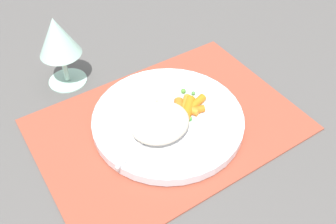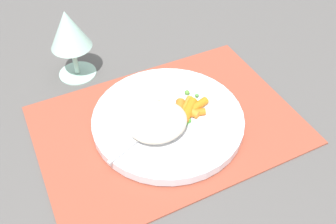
{
  "view_description": "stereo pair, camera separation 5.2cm",
  "coord_description": "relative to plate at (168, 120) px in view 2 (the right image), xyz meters",
  "views": [
    {
      "loc": [
        -0.24,
        -0.37,
        0.47
      ],
      "look_at": [
        0.0,
        0.0,
        0.03
      ],
      "focal_mm": 39.25,
      "sensor_mm": 36.0,
      "label": 1
    },
    {
      "loc": [
        -0.19,
        -0.39,
        0.47
      ],
      "look_at": [
        0.0,
        0.0,
        0.03
      ],
      "focal_mm": 39.25,
      "sensor_mm": 36.0,
      "label": 2
    }
  ],
  "objects": [
    {
      "name": "placemat",
      "position": [
        0.0,
        0.0,
        -0.01
      ],
      "size": [
        0.44,
        0.31,
        0.01
      ],
      "primitive_type": "cube",
      "color": "#9E4733",
      "rests_on": "ground_plane"
    },
    {
      "name": "rice_mound",
      "position": [
        -0.03,
        -0.02,
        0.03
      ],
      "size": [
        0.1,
        0.09,
        0.04
      ],
      "primitive_type": "ellipsoid",
      "color": "beige",
      "rests_on": "plate"
    },
    {
      "name": "ground_plane",
      "position": [
        0.0,
        0.0,
        -0.01
      ],
      "size": [
        2.4,
        2.4,
        0.0
      ],
      "primitive_type": "plane",
      "color": "#565451"
    },
    {
      "name": "pea_scatter",
      "position": [
        0.03,
        -0.0,
        0.01
      ],
      "size": [
        0.08,
        0.07,
        0.01
      ],
      "color": "#51B530",
      "rests_on": "plate"
    },
    {
      "name": "fork",
      "position": [
        -0.02,
        -0.01,
        0.01
      ],
      "size": [
        0.18,
        0.08,
        0.01
      ],
      "color": "silver",
      "rests_on": "plate"
    },
    {
      "name": "plate",
      "position": [
        0.0,
        0.0,
        0.0
      ],
      "size": [
        0.26,
        0.26,
        0.02
      ],
      "primitive_type": "cylinder",
      "color": "white",
      "rests_on": "placemat"
    },
    {
      "name": "carrot_portion",
      "position": [
        0.04,
        -0.01,
        0.02
      ],
      "size": [
        0.07,
        0.05,
        0.02
      ],
      "color": "orange",
      "rests_on": "plate"
    },
    {
      "name": "wine_glass",
      "position": [
        -0.1,
        0.21,
        0.08
      ],
      "size": [
        0.08,
        0.08,
        0.14
      ],
      "color": "#B2E0CC",
      "rests_on": "ground_plane"
    }
  ]
}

